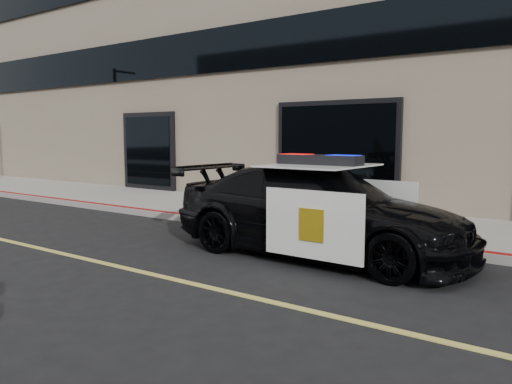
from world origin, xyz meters
The scene contains 4 objects.
ground centered at (0.00, 0.00, 0.00)m, with size 120.00×120.00×0.00m, color black.
sidewalk_n centered at (0.00, 5.25, 0.07)m, with size 60.00×3.50×0.15m, color gray.
police_car centered at (0.95, 2.42, 0.75)m, with size 2.41×5.15×1.67m.
fire_hydrant centered at (-1.27, 4.15, 0.48)m, with size 0.32×0.45×0.71m.
Camera 1 is at (4.81, -4.79, 1.97)m, focal length 35.00 mm.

